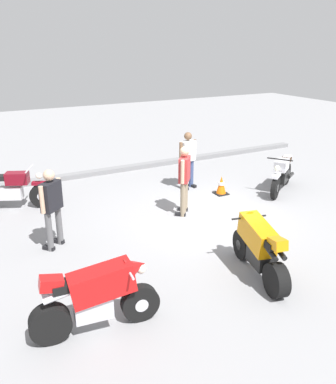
{
  "coord_description": "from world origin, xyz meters",
  "views": [
    {
      "loc": [
        -5.25,
        -7.79,
        4.07
      ],
      "look_at": [
        -0.95,
        0.21,
        0.75
      ],
      "focal_mm": 38.18,
      "sensor_mm": 36.0,
      "label": 1
    }
  ],
  "objects_px": {
    "person_in_white_shirt": "(188,157)",
    "traffic_cone": "(221,185)",
    "motorcycle_maroon_cruiser": "(12,189)",
    "motorcycle_silver_cruiser": "(282,174)",
    "motorcycle_red_sportbike": "(97,296)",
    "person_in_black_shirt": "(52,204)",
    "person_in_red_shirt": "(184,176)",
    "motorcycle_orange_sportbike": "(259,246)"
  },
  "relations": [
    {
      "from": "motorcycle_maroon_cruiser",
      "to": "motorcycle_silver_cruiser",
      "type": "bearing_deg",
      "value": 6.68
    },
    {
      "from": "motorcycle_orange_sportbike",
      "to": "person_in_black_shirt",
      "type": "distance_m",
      "value": 4.2
    },
    {
      "from": "motorcycle_silver_cruiser",
      "to": "person_in_red_shirt",
      "type": "height_order",
      "value": "person_in_red_shirt"
    },
    {
      "from": "person_in_white_shirt",
      "to": "traffic_cone",
      "type": "relative_size",
      "value": 3.17
    },
    {
      "from": "person_in_white_shirt",
      "to": "motorcycle_red_sportbike",
      "type": "bearing_deg",
      "value": -56.1
    },
    {
      "from": "traffic_cone",
      "to": "person_in_white_shirt",
      "type": "bearing_deg",
      "value": 121.96
    },
    {
      "from": "person_in_red_shirt",
      "to": "person_in_white_shirt",
      "type": "relative_size",
      "value": 1.04
    },
    {
      "from": "motorcycle_red_sportbike",
      "to": "person_in_black_shirt",
      "type": "height_order",
      "value": "person_in_black_shirt"
    },
    {
      "from": "motorcycle_orange_sportbike",
      "to": "person_in_red_shirt",
      "type": "xyz_separation_m",
      "value": [
        0.28,
        3.17,
        0.41
      ]
    },
    {
      "from": "motorcycle_red_sportbike",
      "to": "person_in_red_shirt",
      "type": "height_order",
      "value": "person_in_red_shirt"
    },
    {
      "from": "motorcycle_orange_sportbike",
      "to": "motorcycle_red_sportbike",
      "type": "height_order",
      "value": "same"
    },
    {
      "from": "motorcycle_maroon_cruiser",
      "to": "motorcycle_red_sportbike",
      "type": "bearing_deg",
      "value": -62.04
    },
    {
      "from": "motorcycle_maroon_cruiser",
      "to": "motorcycle_orange_sportbike",
      "type": "bearing_deg",
      "value": -33.76
    },
    {
      "from": "person_in_red_shirt",
      "to": "traffic_cone",
      "type": "xyz_separation_m",
      "value": [
        1.66,
        0.72,
        -0.74
      ]
    },
    {
      "from": "motorcycle_silver_cruiser",
      "to": "motorcycle_orange_sportbike",
      "type": "xyz_separation_m",
      "value": [
        -3.64,
        -3.3,
        0.07
      ]
    },
    {
      "from": "motorcycle_red_sportbike",
      "to": "person_in_white_shirt",
      "type": "distance_m",
      "value": 6.65
    },
    {
      "from": "motorcycle_silver_cruiser",
      "to": "motorcycle_maroon_cruiser",
      "type": "distance_m",
      "value": 7.45
    },
    {
      "from": "motorcycle_orange_sportbike",
      "to": "motorcycle_maroon_cruiser",
      "type": "bearing_deg",
      "value": 44.85
    },
    {
      "from": "motorcycle_maroon_cruiser",
      "to": "person_in_red_shirt",
      "type": "xyz_separation_m",
      "value": [
        3.73,
        -2.42,
        0.48
      ]
    },
    {
      "from": "motorcycle_red_sportbike",
      "to": "person_in_white_shirt",
      "type": "relative_size",
      "value": 1.17
    },
    {
      "from": "motorcycle_silver_cruiser",
      "to": "motorcycle_red_sportbike",
      "type": "height_order",
      "value": "motorcycle_red_sportbike"
    },
    {
      "from": "motorcycle_orange_sportbike",
      "to": "person_in_white_shirt",
      "type": "xyz_separation_m",
      "value": [
        1.36,
        4.82,
        0.36
      ]
    },
    {
      "from": "person_in_black_shirt",
      "to": "person_in_red_shirt",
      "type": "height_order",
      "value": "person_in_red_shirt"
    },
    {
      "from": "person_in_white_shirt",
      "to": "traffic_cone",
      "type": "height_order",
      "value": "person_in_white_shirt"
    },
    {
      "from": "motorcycle_silver_cruiser",
      "to": "traffic_cone",
      "type": "distance_m",
      "value": 1.82
    },
    {
      "from": "person_in_red_shirt",
      "to": "person_in_white_shirt",
      "type": "bearing_deg",
      "value": -83.18
    },
    {
      "from": "motorcycle_orange_sportbike",
      "to": "motorcycle_maroon_cruiser",
      "type": "height_order",
      "value": "motorcycle_orange_sportbike"
    },
    {
      "from": "motorcycle_maroon_cruiser",
      "to": "person_in_black_shirt",
      "type": "xyz_separation_m",
      "value": [
        0.42,
        -2.7,
        0.46
      ]
    },
    {
      "from": "person_in_white_shirt",
      "to": "motorcycle_silver_cruiser",
      "type": "bearing_deg",
      "value": 42.59
    },
    {
      "from": "person_in_black_shirt",
      "to": "person_in_white_shirt",
      "type": "distance_m",
      "value": 4.79
    },
    {
      "from": "motorcycle_silver_cruiser",
      "to": "motorcycle_red_sportbike",
      "type": "distance_m",
      "value": 7.56
    },
    {
      "from": "person_in_red_shirt",
      "to": "motorcycle_maroon_cruiser",
      "type": "bearing_deg",
      "value": 7.12
    },
    {
      "from": "motorcycle_silver_cruiser",
      "to": "person_in_white_shirt",
      "type": "xyz_separation_m",
      "value": [
        -2.28,
        1.52,
        0.44
      ]
    },
    {
      "from": "person_in_black_shirt",
      "to": "person_in_white_shirt",
      "type": "xyz_separation_m",
      "value": [
        4.39,
        1.92,
        -0.02
      ]
    },
    {
      "from": "motorcycle_silver_cruiser",
      "to": "person_in_black_shirt",
      "type": "xyz_separation_m",
      "value": [
        -6.67,
        -0.4,
        0.46
      ]
    },
    {
      "from": "traffic_cone",
      "to": "person_in_black_shirt",
      "type": "bearing_deg",
      "value": -168.62
    },
    {
      "from": "person_in_black_shirt",
      "to": "traffic_cone",
      "type": "xyz_separation_m",
      "value": [
        4.97,
        1.0,
        -0.72
      ]
    },
    {
      "from": "motorcycle_maroon_cruiser",
      "to": "traffic_cone",
      "type": "bearing_deg",
      "value": 7.12
    },
    {
      "from": "person_in_black_shirt",
      "to": "traffic_cone",
      "type": "bearing_deg",
      "value": -118.93
    },
    {
      "from": "motorcycle_maroon_cruiser",
      "to": "traffic_cone",
      "type": "xyz_separation_m",
      "value": [
        5.38,
        -1.7,
        -0.26
      ]
    },
    {
      "from": "motorcycle_red_sportbike",
      "to": "person_in_black_shirt",
      "type": "distance_m",
      "value": 3.01
    },
    {
      "from": "motorcycle_red_sportbike",
      "to": "traffic_cone",
      "type": "bearing_deg",
      "value": 44.75
    }
  ]
}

